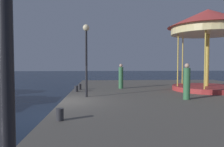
# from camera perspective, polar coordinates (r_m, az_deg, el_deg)

# --- Properties ---
(ground_plane) EXTENTS (120.00, 120.00, 0.00)m
(ground_plane) POSITION_cam_1_polar(r_m,az_deg,el_deg) (11.05, -13.25, -11.25)
(ground_plane) COLOR #162338
(quay_dock) EXTENTS (14.40, 25.08, 0.80)m
(quay_dock) POSITION_cam_1_polar(r_m,az_deg,el_deg) (12.03, 23.29, -8.30)
(quay_dock) COLOR #5B564F
(quay_dock) RESTS_ON ground
(carousel) EXTENTS (5.31, 5.31, 5.48)m
(carousel) POSITION_cam_1_polar(r_m,az_deg,el_deg) (16.09, 24.05, 10.60)
(carousel) COLOR #B23333
(carousel) RESTS_ON quay_dock
(lamp_post_mid_promenade) EXTENTS (0.36, 0.36, 3.96)m
(lamp_post_mid_promenade) POSITION_cam_1_polar(r_m,az_deg,el_deg) (11.86, -6.86, 7.00)
(lamp_post_mid_promenade) COLOR black
(lamp_post_mid_promenade) RESTS_ON quay_dock
(bollard_north) EXTENTS (0.24, 0.24, 0.40)m
(bollard_north) POSITION_cam_1_polar(r_m,az_deg,el_deg) (14.14, -9.48, -4.00)
(bollard_north) COLOR #2D2D33
(bollard_north) RESTS_ON quay_dock
(bollard_center) EXTENTS (0.24, 0.24, 0.40)m
(bollard_center) POSITION_cam_1_polar(r_m,az_deg,el_deg) (7.30, -13.67, -10.53)
(bollard_center) COLOR #2D2D33
(bollard_center) RESTS_ON quay_dock
(bollard_south) EXTENTS (0.24, 0.24, 0.40)m
(bollard_south) POSITION_cam_1_polar(r_m,az_deg,el_deg) (15.20, -8.59, -3.51)
(bollard_south) COLOR #2D2D33
(bollard_south) RESTS_ON quay_dock
(person_mid_promenade) EXTENTS (0.34, 0.34, 1.85)m
(person_mid_promenade) POSITION_cam_1_polar(r_m,az_deg,el_deg) (11.66, 19.25, -2.26)
(person_mid_promenade) COLOR #387247
(person_mid_promenade) RESTS_ON quay_dock
(person_far_corner) EXTENTS (0.34, 0.34, 1.80)m
(person_far_corner) POSITION_cam_1_polar(r_m,az_deg,el_deg) (15.71, 2.39, -0.92)
(person_far_corner) COLOR #387247
(person_far_corner) RESTS_ON quay_dock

